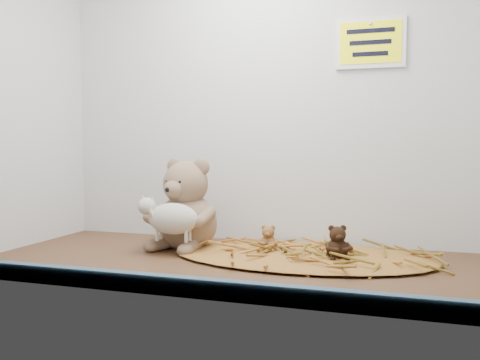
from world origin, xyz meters
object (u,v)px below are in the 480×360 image
(mini_teddy_brown, at_px, (337,241))
(mini_teddy_tan, at_px, (268,237))
(main_teddy, at_px, (187,203))
(toy_lamb, at_px, (173,219))

(mini_teddy_brown, bearing_deg, mini_teddy_tan, 143.30)
(main_teddy, height_order, toy_lamb, main_teddy)
(toy_lamb, bearing_deg, mini_teddy_brown, 5.94)
(mini_teddy_tan, bearing_deg, mini_teddy_brown, -20.38)
(main_teddy, distance_m, mini_teddy_brown, 0.42)
(toy_lamb, relative_size, mini_teddy_tan, 2.68)
(mini_teddy_tan, distance_m, mini_teddy_brown, 0.19)
(toy_lamb, distance_m, mini_teddy_tan, 0.25)
(main_teddy, relative_size, mini_teddy_tan, 3.79)
(main_teddy, xyz_separation_m, mini_teddy_tan, (0.23, -0.00, -0.08))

